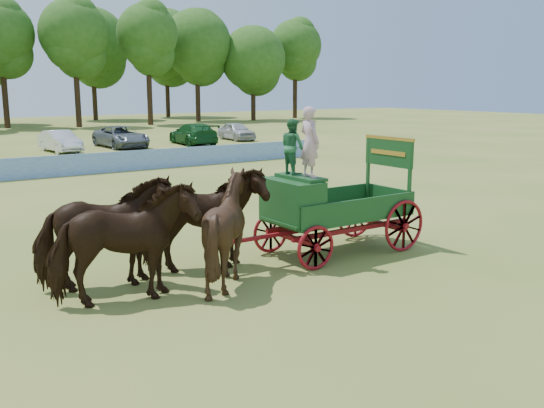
{
  "coord_description": "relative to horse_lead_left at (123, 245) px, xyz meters",
  "views": [
    {
      "loc": [
        -11.62,
        -12.12,
        4.34
      ],
      "look_at": [
        -2.75,
        0.76,
        1.3
      ],
      "focal_mm": 40.0,
      "sensor_mm": 36.0,
      "label": 1
    }
  ],
  "objects": [
    {
      "name": "ground",
      "position": [
        7.42,
        0.79,
        -1.24
      ],
      "size": [
        160.0,
        160.0,
        0.0
      ],
      "primitive_type": "plane",
      "color": "olive",
      "rests_on": "ground"
    },
    {
      "name": "horse_lead_left",
      "position": [
        0.0,
        0.0,
        0.0
      ],
      "size": [
        3.12,
        1.83,
        2.48
      ],
      "primitive_type": "imported",
      "rotation": [
        0.0,
        0.0,
        1.39
      ],
      "color": "black",
      "rests_on": "ground"
    },
    {
      "name": "horse_lead_right",
      "position": [
        0.0,
        1.1,
        0.0
      ],
      "size": [
        3.14,
        1.9,
        2.48
      ],
      "primitive_type": "imported",
      "rotation": [
        0.0,
        0.0,
        1.37
      ],
      "color": "black",
      "rests_on": "ground"
    },
    {
      "name": "horse_wheel_left",
      "position": [
        2.4,
        -0.0,
        0.0
      ],
      "size": [
        2.41,
        2.18,
        2.48
      ],
      "primitive_type": "imported",
      "rotation": [
        0.0,
        0.0,
        1.65
      ],
      "color": "black",
      "rests_on": "ground"
    },
    {
      "name": "horse_wheel_right",
      "position": [
        2.4,
        1.1,
        0.0
      ],
      "size": [
        3.17,
        2.03,
        2.48
      ],
      "primitive_type": "imported",
      "rotation": [
        0.0,
        0.0,
        1.32
      ],
      "color": "black",
      "rests_on": "ground"
    },
    {
      "name": "farm_dray",
      "position": [
        5.37,
        0.55,
        0.38
      ],
      "size": [
        6.0,
        2.0,
        3.87
      ],
      "color": "maroon",
      "rests_on": "ground"
    },
    {
      "name": "sponsor_banner",
      "position": [
        6.42,
        18.79,
        -0.71
      ],
      "size": [
        26.0,
        0.08,
        1.05
      ],
      "primitive_type": "cube",
      "color": "#2050AD",
      "rests_on": "ground"
    }
  ]
}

